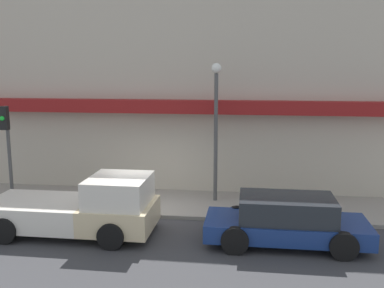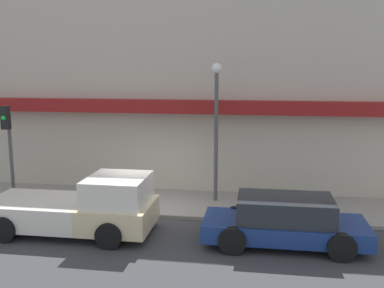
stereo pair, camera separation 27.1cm
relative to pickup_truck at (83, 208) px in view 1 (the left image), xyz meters
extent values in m
plane|color=#38383A|center=(1.53, 1.54, -0.79)|extent=(80.00, 80.00, 0.00)
cube|color=gray|center=(1.53, 3.07, -0.73)|extent=(36.00, 3.05, 0.13)
cube|color=#BCB29E|center=(1.53, 6.09, 3.23)|extent=(19.80, 3.00, 8.03)
cube|color=maroon|center=(1.53, 4.29, 2.70)|extent=(18.22, 0.60, 0.50)
cube|color=beige|center=(1.15, 0.00, -0.18)|extent=(2.02, 2.06, 0.74)
cube|color=silver|center=(1.15, 0.00, 0.60)|extent=(1.72, 1.89, 0.80)
cube|color=silver|center=(-1.38, 0.00, -0.18)|extent=(3.03, 2.06, 0.74)
cylinder|color=black|center=(1.20, 1.03, -0.41)|extent=(0.75, 0.22, 0.75)
cylinder|color=black|center=(1.20, -1.03, -0.41)|extent=(0.75, 0.22, 0.75)
cylinder|color=black|center=(-1.93, 1.03, -0.41)|extent=(0.75, 0.22, 0.75)
cylinder|color=black|center=(-1.93, -1.03, -0.41)|extent=(0.75, 0.22, 0.75)
cube|color=navy|center=(5.98, 0.00, -0.32)|extent=(4.53, 1.75, 0.49)
cube|color=#23282D|center=(5.98, 0.00, 0.26)|extent=(2.62, 1.58, 0.66)
cylinder|color=black|center=(7.38, 0.88, -0.41)|extent=(0.75, 0.22, 0.75)
cylinder|color=black|center=(7.38, -0.88, -0.41)|extent=(0.75, 0.22, 0.75)
cylinder|color=black|center=(4.58, 0.88, -0.41)|extent=(0.75, 0.22, 0.75)
cylinder|color=black|center=(4.58, -0.88, -0.41)|extent=(0.75, 0.22, 0.75)
cylinder|color=yellow|center=(0.72, 1.96, -0.42)|extent=(0.20, 0.20, 0.48)
sphere|color=yellow|center=(0.72, 1.96, -0.11)|extent=(0.19, 0.19, 0.19)
cylinder|color=#4C4C4C|center=(3.71, 3.43, 1.65)|extent=(0.14, 0.14, 4.61)
sphere|color=silver|center=(3.71, 3.43, 4.13)|extent=(0.36, 0.36, 0.36)
cylinder|color=#4C4C4C|center=(-3.40, 1.95, 1.10)|extent=(0.12, 0.12, 3.52)
cube|color=black|center=(-3.40, 1.79, 2.46)|extent=(0.28, 0.20, 0.80)
sphere|color=green|center=(-3.40, 1.67, 2.46)|extent=(0.16, 0.16, 0.16)
camera|label=1|loc=(4.87, -11.71, 4.10)|focal=40.00mm
camera|label=2|loc=(5.13, -11.67, 4.10)|focal=40.00mm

